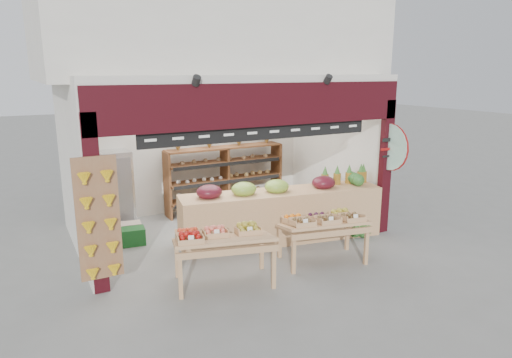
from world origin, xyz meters
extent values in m
plane|color=slate|center=(0.00, 0.00, 0.00)|extent=(60.00, 60.00, 0.00)
cube|color=silver|center=(0.00, 2.29, 1.50)|extent=(5.76, 0.18, 3.00)
cube|color=silver|center=(-2.79, 0.60, 1.50)|extent=(0.18, 3.38, 3.00)
cube|color=silver|center=(2.79, 0.60, 1.50)|extent=(0.18, 3.38, 3.00)
cube|color=silver|center=(0.00, 0.60, 3.06)|extent=(5.76, 3.38, 0.12)
cube|color=silver|center=(0.00, 1.70, 4.20)|extent=(6.36, 4.60, 2.40)
cube|color=black|center=(0.00, -1.05, 2.65)|extent=(5.70, 0.14, 0.70)
cube|color=black|center=(-2.75, -1.05, 1.32)|extent=(0.22, 0.14, 2.65)
cube|color=black|center=(2.75, -1.05, 1.32)|extent=(0.22, 0.14, 2.65)
cube|color=black|center=(0.00, -1.02, 2.20)|extent=(4.20, 0.05, 0.26)
cylinder|color=white|center=(0.10, -0.95, 2.45)|extent=(0.34, 0.05, 0.34)
cube|color=#89603E|center=(-2.73, -1.14, 1.15)|extent=(0.60, 0.04, 1.80)
cylinder|color=#A7D2BD|center=(2.75, -1.14, 1.75)|extent=(0.04, 0.90, 0.90)
cylinder|color=maroon|center=(2.75, -1.16, 1.75)|extent=(0.01, 0.92, 0.92)
cube|color=brown|center=(-0.80, 1.83, 0.74)|extent=(0.05, 0.46, 1.48)
cube|color=brown|center=(0.58, 1.83, 0.74)|extent=(0.05, 0.46, 1.48)
cube|color=brown|center=(1.97, 1.83, 0.74)|extent=(0.05, 0.46, 1.48)
cube|color=brown|center=(0.58, 1.83, 0.32)|extent=(2.77, 0.46, 0.04)
cube|color=brown|center=(0.58, 1.83, 0.74)|extent=(2.77, 0.46, 0.04)
cube|color=brown|center=(0.58, 1.83, 1.16)|extent=(2.77, 0.46, 0.04)
cube|color=brown|center=(0.58, 1.83, 1.48)|extent=(2.77, 0.46, 0.04)
cone|color=olive|center=(-0.52, 1.83, 1.62)|extent=(0.32, 0.32, 0.28)
cone|color=olive|center=(0.21, 1.83, 1.62)|extent=(0.32, 0.32, 0.28)
cone|color=olive|center=(0.95, 1.83, 1.62)|extent=(0.32, 0.32, 0.28)
cone|color=olive|center=(1.69, 1.83, 1.62)|extent=(0.32, 0.32, 0.28)
cube|color=silver|center=(-1.88, 1.89, 0.79)|extent=(0.63, 0.63, 1.59)
cube|color=beige|center=(-2.41, 0.78, 0.19)|extent=(0.49, 0.40, 0.38)
cube|color=beige|center=(-2.36, 0.78, 0.54)|extent=(0.44, 0.37, 0.32)
cube|color=#16541E|center=(-1.88, 0.61, 0.16)|extent=(0.46, 0.37, 0.32)
cube|color=beige|center=(-1.82, 1.01, 0.15)|extent=(0.42, 0.35, 0.30)
cube|color=tan|center=(0.71, -0.50, 0.49)|extent=(3.96, 1.42, 0.97)
ellipsoid|color=#59141E|center=(-0.67, -0.25, 1.07)|extent=(0.48, 0.43, 0.26)
ellipsoid|color=#8CB23F|center=(-0.03, -0.37, 1.07)|extent=(0.48, 0.43, 0.26)
ellipsoid|color=#8CB23F|center=(0.60, -0.48, 1.07)|extent=(0.48, 0.43, 0.26)
ellipsoid|color=#59141E|center=(1.56, -0.65, 1.07)|extent=(0.48, 0.43, 0.26)
cylinder|color=olive|center=(1.70, -0.51, 1.08)|extent=(0.15, 0.15, 0.22)
cylinder|color=olive|center=(1.96, -0.55, 1.08)|extent=(0.15, 0.15, 0.22)
cylinder|color=olive|center=(2.23, -0.60, 1.08)|extent=(0.15, 0.15, 0.22)
cylinder|color=olive|center=(2.49, -0.65, 1.08)|extent=(0.15, 0.15, 0.22)
cylinder|color=olive|center=(2.55, -0.66, 1.08)|extent=(0.15, 0.15, 0.22)
cube|color=tan|center=(-1.03, -1.66, 0.70)|extent=(1.66, 1.19, 0.22)
cube|color=tan|center=(-1.79, -1.83, 0.30)|extent=(0.07, 0.07, 0.60)
cube|color=tan|center=(-0.46, -2.18, 0.30)|extent=(0.07, 0.07, 0.60)
cube|color=tan|center=(-1.61, -1.13, 0.30)|extent=(0.07, 0.07, 0.60)
cube|color=tan|center=(-0.27, -1.48, 0.30)|extent=(0.07, 0.07, 0.60)
cube|color=tan|center=(0.79, -1.70, 0.67)|extent=(1.55, 1.07, 0.21)
cube|color=tan|center=(0.08, -1.89, 0.28)|extent=(0.07, 0.07, 0.57)
cube|color=tan|center=(1.35, -2.17, 0.28)|extent=(0.07, 0.07, 0.57)
cube|color=tan|center=(0.22, -1.23, 0.28)|extent=(0.07, 0.07, 0.57)
cube|color=tan|center=(1.49, -1.50, 0.28)|extent=(0.07, 0.07, 0.57)
sphere|color=#1A4E1D|center=(2.04, -1.08, 0.13)|extent=(0.26, 0.26, 0.26)
sphere|color=#1A4E1D|center=(2.32, -1.08, 0.13)|extent=(0.26, 0.26, 0.26)
sphere|color=#1A4E1D|center=(2.04, -0.80, 0.13)|extent=(0.26, 0.26, 0.26)
sphere|color=#1A4E1D|center=(2.32, -0.80, 0.13)|extent=(0.26, 0.26, 0.26)
sphere|color=#1A4E1D|center=(2.18, -0.94, 0.37)|extent=(0.26, 0.26, 0.26)
sphere|color=#1A4E1D|center=(2.18, -1.17, 0.13)|extent=(0.26, 0.26, 0.26)
sphere|color=#1A4E1D|center=(1.95, -0.94, 0.13)|extent=(0.26, 0.26, 0.26)
camera|label=1|loc=(-3.67, -7.60, 3.19)|focal=32.00mm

